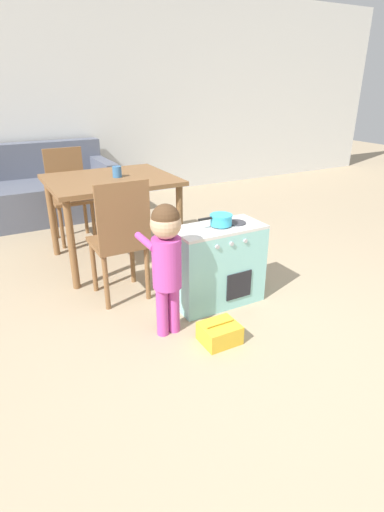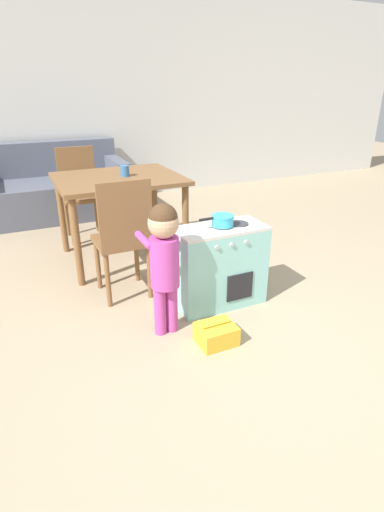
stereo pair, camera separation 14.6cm
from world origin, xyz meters
name	(u,v)px [view 2 (the right image)]	position (x,y,z in m)	size (l,w,h in m)	color
ground_plane	(279,372)	(0.00, 0.00, 0.00)	(16.00, 16.00, 0.00)	tan
wall_back	(95,97)	(0.00, 4.01, 1.30)	(10.00, 0.06, 2.60)	silver
play_kitchen	(219,266)	(0.06, 0.82, 0.29)	(0.62, 0.32, 0.58)	#8CD1CC
toy_pot	(222,220)	(0.08, 0.82, 0.63)	(0.25, 0.15, 0.07)	#38B2D6
child_figure	(164,252)	(-0.42, 0.64, 0.55)	(0.20, 0.34, 0.85)	#BC429E
toy_basket	(216,334)	(-0.19, 0.39, 0.06)	(0.23, 0.19, 0.14)	gold
dining_table	(119,188)	(-0.34, 1.89, 0.64)	(1.02, 0.87, 0.74)	brown
dining_chair_near	(123,237)	(-0.51, 1.18, 0.47)	(0.37, 0.37, 0.89)	brown
dining_chair_far	(81,191)	(-0.54, 2.61, 0.47)	(0.37, 0.37, 0.89)	brown
couch	(53,190)	(-0.71, 3.53, 0.30)	(1.67, 0.90, 0.82)	#565B6B
cup_on_table	(125,171)	(-0.28, 1.88, 0.79)	(0.08, 0.08, 0.09)	teal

